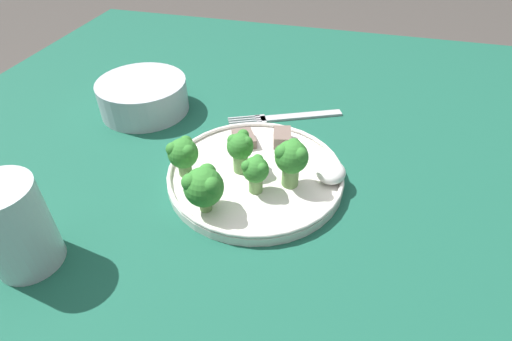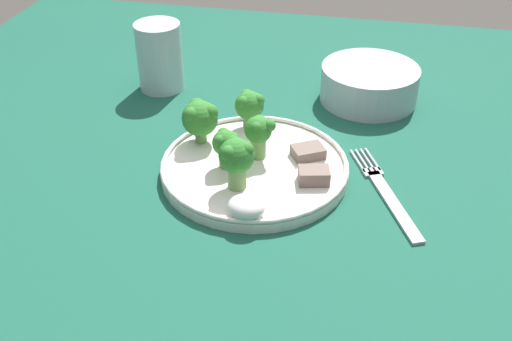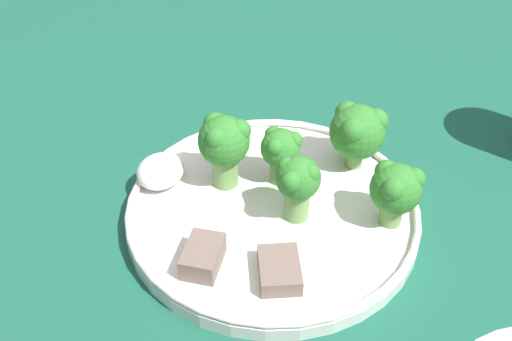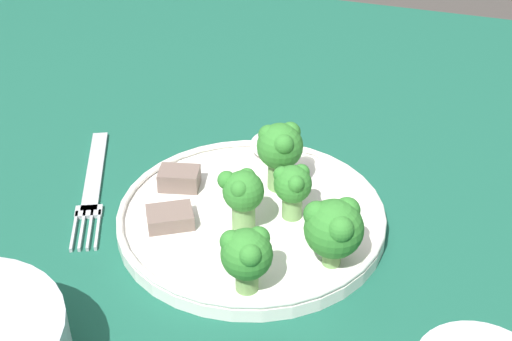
{
  "view_description": "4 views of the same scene",
  "coord_description": "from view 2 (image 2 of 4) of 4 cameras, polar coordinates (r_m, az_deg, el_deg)",
  "views": [
    {
      "loc": [
        -0.39,
        -0.1,
        1.1
      ],
      "look_at": [
        -0.01,
        -0.0,
        0.77
      ],
      "focal_mm": 28.0,
      "sensor_mm": 36.0,
      "label": 1
    },
    {
      "loc": [
        0.13,
        -0.6,
        1.18
      ],
      "look_at": [
        0.01,
        -0.03,
        0.77
      ],
      "focal_mm": 42.0,
      "sensor_mm": 36.0,
      "label": 2
    },
    {
      "loc": [
        0.32,
        0.14,
        1.09
      ],
      "look_at": [
        -0.0,
        -0.01,
        0.8
      ],
      "focal_mm": 42.0,
      "sensor_mm": 36.0,
      "label": 3
    },
    {
      "loc": [
        -0.16,
        0.46,
        1.14
      ],
      "look_at": [
        0.01,
        -0.03,
        0.78
      ],
      "focal_mm": 50.0,
      "sensor_mm": 36.0,
      "label": 4
    }
  ],
  "objects": [
    {
      "name": "table",
      "position": [
        0.8,
        -0.12,
        -5.7
      ],
      "size": [
        1.17,
        1.13,
        0.75
      ],
      "color": "#195642",
      "rests_on": "ground_plane"
    },
    {
      "name": "dinner_plate",
      "position": [
        0.74,
        -0.46,
        0.13
      ],
      "size": [
        0.23,
        0.23,
        0.02
      ],
      "color": "white",
      "rests_on": "table"
    },
    {
      "name": "fork",
      "position": [
        0.73,
        12.25,
        -2.06
      ],
      "size": [
        0.09,
        0.18,
        0.0
      ],
      "color": "#B2B2B7",
      "rests_on": "table"
    },
    {
      "name": "cream_bowl",
      "position": [
        0.92,
        10.71,
        8.05
      ],
      "size": [
        0.14,
        0.14,
        0.05
      ],
      "color": "#B7BCC6",
      "rests_on": "table"
    },
    {
      "name": "drinking_glass",
      "position": [
        0.94,
        -9.13,
        10.34
      ],
      "size": [
        0.07,
        0.07,
        0.1
      ],
      "color": "silver",
      "rests_on": "table"
    },
    {
      "name": "broccoli_floret_near_rim_left",
      "position": [
        0.8,
        -0.63,
        6.22
      ],
      "size": [
        0.04,
        0.04,
        0.05
      ],
      "color": "#709E56",
      "rests_on": "dinner_plate"
    },
    {
      "name": "broccoli_floret_center_left",
      "position": [
        0.74,
        0.5,
        3.68
      ],
      "size": [
        0.04,
        0.03,
        0.06
      ],
      "color": "#709E56",
      "rests_on": "dinner_plate"
    },
    {
      "name": "broccoli_floret_back_left",
      "position": [
        0.68,
        -1.86,
        1.28
      ],
      "size": [
        0.04,
        0.04,
        0.06
      ],
      "color": "#709E56",
      "rests_on": "dinner_plate"
    },
    {
      "name": "broccoli_floret_front_left",
      "position": [
        0.72,
        -2.91,
        2.53
      ],
      "size": [
        0.03,
        0.03,
        0.05
      ],
      "color": "#709E56",
      "rests_on": "dinner_plate"
    },
    {
      "name": "broccoli_floret_center_back",
      "position": [
        0.77,
        -5.37,
        5.06
      ],
      "size": [
        0.05,
        0.05,
        0.06
      ],
      "color": "#709E56",
      "rests_on": "dinner_plate"
    },
    {
      "name": "meat_slice_front_slice",
      "position": [
        0.75,
        4.98,
        1.79
      ],
      "size": [
        0.05,
        0.04,
        0.01
      ],
      "color": "#756056",
      "rests_on": "dinner_plate"
    },
    {
      "name": "meat_slice_middle_slice",
      "position": [
        0.71,
        5.54,
        -0.49
      ],
      "size": [
        0.04,
        0.03,
        0.02
      ],
      "color": "#756056",
      "rests_on": "dinner_plate"
    },
    {
      "name": "sauce_dollop",
      "position": [
        0.65,
        -0.9,
        -3.45
      ],
      "size": [
        0.04,
        0.04,
        0.02
      ],
      "color": "white",
      "rests_on": "dinner_plate"
    }
  ]
}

